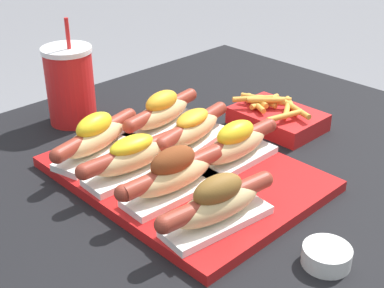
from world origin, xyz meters
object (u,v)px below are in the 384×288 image
Objects in this scene: hot_dog_4 at (162,112)px; hot_dog_1 at (132,157)px; hot_dog_0 at (95,137)px; sauce_bowl at (327,255)px; hot_dog_5 at (192,129)px; fries_basket at (277,117)px; hot_dog_2 at (172,174)px; hot_dog_6 at (235,145)px; drink_cup at (70,85)px; serving_tray at (184,173)px; hot_dog_3 at (218,204)px.

hot_dog_1 is at bearing -57.13° from hot_dog_4.
hot_dog_0 is 3.11× the size of sauce_bowl.
fries_basket is at bearing 80.62° from hot_dog_5.
hot_dog_2 is 0.14m from hot_dog_6.
sauce_bowl is at bearing -14.05° from hot_dog_5.
drink_cup reaches higher than hot_dog_2.
fries_basket is (0.13, 0.20, -0.03)m from hot_dog_4.
sauce_bowl is 0.30× the size of drink_cup.
hot_dog_1 is 0.29m from drink_cup.
hot_dog_6 reaches higher than hot_dog_5.
hot_dog_0 is at bearing -90.39° from hot_dog_4.
hot_dog_1 is 1.00× the size of hot_dog_6.
hot_dog_6 is (0.19, -0.00, 0.00)m from hot_dog_4.
hot_dog_0 is 0.94× the size of drink_cup.
hot_dog_1 is at bearing -175.51° from hot_dog_2.
hot_dog_5 is 3.14× the size of sauce_bowl.
hot_dog_6 is at bearing 12.47° from drink_cup.
hot_dog_1 reaches higher than serving_tray.
serving_tray is 6.53× the size of sauce_bowl.
serving_tray is 0.33m from drink_cup.
sauce_bowl is at bearing -0.89° from drink_cup.
hot_dog_0 reaches higher than hot_dog_5.
hot_dog_4 is (-0.14, 0.08, 0.04)m from serving_tray.
hot_dog_4 is at bearing 167.91° from sauce_bowl.
drink_cup is at bearing 159.10° from hot_dog_0.
hot_dog_6 reaches higher than serving_tray.
hot_dog_4 is 3.15× the size of sauce_bowl.
hot_dog_3 is at bearing -26.71° from serving_tray.
drink_cup reaches higher than hot_dog_5.
hot_dog_5 is 0.21m from fries_basket.
hot_dog_0 is at bearing -122.20° from hot_dog_5.
hot_dog_3 is at bearing -158.08° from sauce_bowl.
hot_dog_1 is 1.01× the size of hot_dog_4.
drink_cup is (-0.62, 0.01, 0.07)m from sauce_bowl.
drink_cup is at bearing 179.11° from sauce_bowl.
hot_dog_2 is 0.35m from fries_basket.
hot_dog_2 is at bearing -54.99° from hot_dog_5.
fries_basket is at bearing 70.28° from hot_dog_0.
hot_dog_1 is at bearing -94.66° from fries_basket.
drink_cup is at bearing 166.76° from hot_dog_1.
hot_dog_5 is at bearing 92.23° from hot_dog_1.
hot_dog_4 is at bearing 24.37° from drink_cup.
serving_tray is 0.29m from sauce_bowl.
hot_dog_6 reaches higher than hot_dog_1.
hot_dog_1 is 0.35m from sauce_bowl.
hot_dog_3 reaches higher than hot_dog_4.
hot_dog_0 is 1.18× the size of fries_basket.
hot_dog_0 reaches higher than hot_dog_4.
hot_dog_2 is at bearing 175.07° from hot_dog_3.
sauce_bowl is (0.29, -0.02, 0.01)m from serving_tray.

